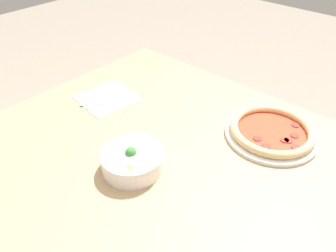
{
  "coord_description": "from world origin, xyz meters",
  "views": [
    {
      "loc": [
        -0.41,
        0.51,
        1.39
      ],
      "look_at": [
        0.15,
        -0.12,
        0.75
      ],
      "focal_mm": 35.0,
      "sensor_mm": 36.0,
      "label": 1
    }
  ],
  "objects_px": {
    "bowl": "(132,159)",
    "fork": "(112,100)",
    "pizza": "(272,132)",
    "knife": "(105,94)"
  },
  "relations": [
    {
      "from": "fork",
      "to": "pizza",
      "type": "bearing_deg",
      "value": 113.46
    },
    {
      "from": "bowl",
      "to": "fork",
      "type": "relative_size",
      "value": 0.98
    },
    {
      "from": "bowl",
      "to": "fork",
      "type": "height_order",
      "value": "bowl"
    },
    {
      "from": "pizza",
      "to": "bowl",
      "type": "bearing_deg",
      "value": 60.38
    },
    {
      "from": "bowl",
      "to": "fork",
      "type": "distance_m",
      "value": 0.37
    },
    {
      "from": "pizza",
      "to": "knife",
      "type": "xyz_separation_m",
      "value": [
        0.59,
        0.19,
        -0.01
      ]
    },
    {
      "from": "fork",
      "to": "knife",
      "type": "bearing_deg",
      "value": -94.3
    },
    {
      "from": "bowl",
      "to": "fork",
      "type": "xyz_separation_m",
      "value": [
        0.31,
        -0.19,
        -0.03
      ]
    },
    {
      "from": "pizza",
      "to": "knife",
      "type": "distance_m",
      "value": 0.62
    },
    {
      "from": "knife",
      "to": "bowl",
      "type": "bearing_deg",
      "value": 64.28
    }
  ]
}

